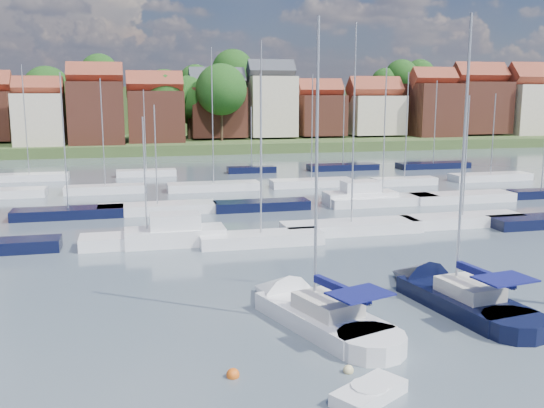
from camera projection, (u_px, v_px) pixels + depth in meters
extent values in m
plane|color=#485763|center=(211.00, 196.00, 63.46)|extent=(260.00, 260.00, 0.00)
cube|color=white|center=(321.00, 321.00, 27.99)|extent=(5.00, 7.60, 1.20)
cone|color=white|center=(271.00, 294.00, 31.66)|extent=(3.86, 4.17, 2.93)
cylinder|color=white|center=(371.00, 347.00, 25.04)|extent=(3.71, 3.71, 1.20)
cube|color=beige|center=(327.00, 304.00, 27.41)|extent=(2.87, 3.43, 0.70)
cylinder|color=#B2B2B7|center=(317.00, 167.00, 27.11)|extent=(0.14, 0.14, 13.03)
cylinder|color=#B2B2B7|center=(341.00, 292.00, 26.43)|extent=(1.32, 3.74, 0.10)
cube|color=#101353|center=(341.00, 289.00, 26.41)|extent=(1.45, 3.62, 0.35)
cube|color=#101353|center=(360.00, 294.00, 25.32)|extent=(2.92, 2.45, 0.08)
cube|color=black|center=(462.00, 304.00, 30.23)|extent=(4.03, 7.48, 1.20)
cone|color=black|center=(409.00, 279.00, 34.26)|extent=(3.46, 3.87, 2.96)
cylinder|color=black|center=(515.00, 329.00, 27.00)|extent=(3.38, 3.38, 1.20)
cube|color=beige|center=(469.00, 289.00, 29.61)|extent=(2.51, 3.25, 0.70)
cylinder|color=#B2B2B7|center=(463.00, 157.00, 29.36)|extent=(0.14, 0.14, 13.45)
cylinder|color=#B2B2B7|center=(485.00, 277.00, 28.56)|extent=(0.72, 3.91, 0.10)
cube|color=#101353|center=(485.00, 274.00, 28.53)|extent=(0.88, 3.75, 0.35)
cube|color=#101353|center=(505.00, 279.00, 27.34)|extent=(2.76, 2.15, 0.08)
cube|color=white|center=(369.00, 394.00, 21.27)|extent=(3.14, 2.61, 0.56)
cylinder|color=white|center=(369.00, 390.00, 21.24)|extent=(1.33, 1.33, 0.36)
sphere|color=#D85914|center=(233.00, 377.00, 22.97)|extent=(0.50, 0.50, 0.50)
sphere|color=beige|center=(348.00, 373.00, 23.34)|extent=(0.41, 0.41, 0.41)
sphere|color=beige|center=(373.00, 295.00, 32.25)|extent=(0.47, 0.47, 0.47)
sphere|color=beige|center=(535.00, 338.00, 26.67)|extent=(0.47, 0.47, 0.47)
cube|color=white|center=(147.00, 241.00, 42.79)|extent=(9.22, 2.58, 1.00)
cylinder|color=#B2B2B7|center=(145.00, 176.00, 41.96)|extent=(0.12, 0.12, 8.18)
cube|color=white|center=(261.00, 240.00, 43.08)|extent=(8.78, 2.46, 1.00)
cylinder|color=#B2B2B7|center=(261.00, 155.00, 41.99)|extent=(0.12, 0.12, 11.06)
cube|color=white|center=(351.00, 228.00, 46.79)|extent=(10.79, 3.02, 1.00)
cylinder|color=#B2B2B7|center=(354.00, 125.00, 45.36)|extent=(0.12, 0.12, 14.87)
cube|color=white|center=(462.00, 221.00, 49.36)|extent=(10.13, 2.84, 1.00)
cylinder|color=#B2B2B7|center=(466.00, 156.00, 48.41)|extent=(0.12, 0.12, 9.59)
cube|color=white|center=(175.00, 238.00, 43.02)|extent=(7.00, 2.60, 1.40)
cube|color=white|center=(175.00, 223.00, 42.82)|extent=(3.50, 2.20, 1.30)
cube|color=black|center=(68.00, 214.00, 52.29)|extent=(9.30, 2.60, 1.00)
cylinder|color=#B2B2B7|center=(64.00, 141.00, 51.17)|extent=(0.12, 0.12, 11.48)
cube|color=white|center=(158.00, 209.00, 54.39)|extent=(10.40, 2.91, 1.00)
cylinder|color=#B2B2B7|center=(156.00, 155.00, 53.51)|extent=(0.12, 0.12, 8.77)
cube|color=black|center=(262.00, 206.00, 55.85)|extent=(8.80, 2.46, 1.00)
cylinder|color=#B2B2B7|center=(261.00, 122.00, 54.47)|extent=(0.12, 0.12, 14.33)
cube|color=white|center=(382.00, 201.00, 58.47)|extent=(10.73, 3.00, 1.00)
cylinder|color=#B2B2B7|center=(384.00, 133.00, 57.28)|extent=(0.12, 0.12, 12.14)
cube|color=white|center=(462.00, 198.00, 60.21)|extent=(10.48, 2.93, 1.00)
cylinder|color=#B2B2B7|center=(465.00, 141.00, 59.19)|extent=(0.12, 0.12, 10.28)
cube|color=black|center=(541.00, 194.00, 62.40)|extent=(6.84, 1.91, 1.00)
cube|color=white|center=(360.00, 199.00, 58.80)|extent=(7.00, 2.60, 1.40)
cube|color=white|center=(360.00, 188.00, 58.60)|extent=(3.50, 2.20, 1.30)
cube|color=white|center=(106.00, 190.00, 65.23)|extent=(8.49, 2.38, 1.00)
cylinder|color=#B2B2B7|center=(103.00, 133.00, 64.12)|extent=(0.12, 0.12, 11.31)
cube|color=white|center=(214.00, 187.00, 67.19)|extent=(10.16, 2.85, 1.00)
cylinder|color=#B2B2B7|center=(212.00, 116.00, 65.78)|extent=(0.12, 0.12, 14.59)
cube|color=white|center=(311.00, 183.00, 69.91)|extent=(9.53, 2.67, 1.00)
cylinder|color=#B2B2B7|center=(312.00, 127.00, 68.75)|extent=(0.12, 0.12, 11.91)
cube|color=white|center=(404.00, 182.00, 71.09)|extent=(7.62, 2.13, 1.00)
cylinder|color=#B2B2B7|center=(407.00, 126.00, 69.91)|extent=(0.12, 0.12, 12.13)
cube|color=white|center=(490.00, 177.00, 74.89)|extent=(10.17, 2.85, 1.00)
cylinder|color=#B2B2B7|center=(493.00, 134.00, 73.93)|extent=(0.12, 0.12, 9.73)
cube|color=white|center=(29.00, 178.00, 74.59)|extent=(9.24, 2.59, 1.00)
cylinder|color=#B2B2B7|center=(25.00, 120.00, 73.32)|extent=(0.12, 0.12, 13.17)
cube|color=white|center=(146.00, 173.00, 78.55)|extent=(7.57, 2.12, 1.00)
cylinder|color=#B2B2B7|center=(145.00, 130.00, 77.54)|extent=(0.12, 0.12, 10.24)
cube|color=black|center=(252.00, 170.00, 81.91)|extent=(6.58, 1.84, 1.00)
cylinder|color=#B2B2B7|center=(251.00, 137.00, 81.10)|extent=(0.12, 0.12, 8.01)
cube|color=black|center=(343.00, 168.00, 84.84)|extent=(9.92, 2.78, 1.00)
cylinder|color=#B2B2B7|center=(344.00, 125.00, 83.76)|extent=(0.12, 0.12, 10.92)
cube|color=black|center=(433.00, 166.00, 86.90)|extent=(10.55, 2.95, 1.00)
cylinder|color=#B2B2B7|center=(435.00, 122.00, 85.78)|extent=(0.12, 0.12, 11.51)
cube|color=#3A4D26|center=(165.00, 139.00, 137.06)|extent=(200.00, 70.00, 3.00)
cube|color=#3A4D26|center=(158.00, 115.00, 160.13)|extent=(200.00, 60.00, 14.00)
cube|color=beige|center=(40.00, 120.00, 104.03)|extent=(8.09, 8.80, 8.96)
cube|color=brown|center=(38.00, 88.00, 103.04)|extent=(8.25, 4.00, 4.00)
cube|color=brown|center=(97.00, 113.00, 106.89)|extent=(9.36, 10.17, 10.97)
cube|color=brown|center=(95.00, 75.00, 105.70)|extent=(9.54, 4.63, 4.63)
cube|color=brown|center=(156.00, 117.00, 111.03)|extent=(9.90, 8.56, 9.42)
cube|color=brown|center=(155.00, 84.00, 109.96)|extent=(10.10, 4.90, 4.90)
cube|color=brown|center=(217.00, 112.00, 118.48)|extent=(10.59, 8.93, 9.49)
cube|color=#383A42|center=(217.00, 81.00, 117.39)|extent=(10.80, 5.24, 5.24)
cube|color=beige|center=(271.00, 106.00, 119.90)|extent=(9.01, 8.61, 11.65)
cube|color=#383A42|center=(271.00, 71.00, 118.65)|extent=(9.19, 4.46, 4.46)
cube|color=brown|center=(319.00, 115.00, 123.77)|extent=(9.10, 9.34, 8.00)
cube|color=brown|center=(320.00, 90.00, 122.85)|extent=(9.28, 4.50, 4.50)
cube|color=beige|center=(374.00, 115.00, 126.09)|extent=(10.86, 9.59, 7.88)
cube|color=brown|center=(375.00, 89.00, 125.14)|extent=(11.07, 5.37, 5.37)
cube|color=brown|center=(432.00, 110.00, 126.07)|extent=(9.18, 9.96, 10.97)
cube|color=brown|center=(433.00, 78.00, 124.88)|extent=(9.36, 4.54, 4.54)
cube|color=brown|center=(478.00, 108.00, 129.83)|extent=(11.39, 9.67, 10.76)
cube|color=brown|center=(480.00, 75.00, 128.61)|extent=(11.62, 5.64, 5.64)
cube|color=beige|center=(535.00, 110.00, 131.09)|extent=(12.95, 8.52, 10.80)
cube|color=brown|center=(538.00, 77.00, 129.83)|extent=(13.21, 6.41, 6.41)
cylinder|color=#382619|center=(400.00, 102.00, 147.16)|extent=(0.50, 0.50, 4.47)
sphere|color=#22551A|center=(401.00, 76.00, 146.06)|extent=(8.18, 8.18, 8.18)
cylinder|color=#382619|center=(189.00, 129.00, 117.06)|extent=(0.50, 0.50, 4.46)
sphere|color=#22551A|center=(188.00, 97.00, 115.97)|extent=(8.15, 8.15, 8.15)
cylinder|color=#382619|center=(233.00, 102.00, 135.88)|extent=(0.50, 0.50, 5.15)
sphere|color=#22551A|center=(233.00, 71.00, 134.62)|extent=(9.41, 9.41, 9.41)
cylinder|color=#382619|center=(101.00, 102.00, 131.79)|extent=(0.50, 0.50, 4.56)
sphere|color=#22551A|center=(99.00, 73.00, 130.67)|extent=(8.34, 8.34, 8.34)
cylinder|color=#382619|center=(49.00, 126.00, 119.80)|extent=(0.50, 0.50, 5.15)
sphere|color=#22551A|center=(47.00, 90.00, 118.54)|extent=(9.42, 9.42, 9.42)
cylinder|color=#382619|center=(234.00, 127.00, 127.88)|extent=(0.50, 0.50, 3.77)
sphere|color=#22551A|center=(234.00, 103.00, 126.95)|extent=(6.89, 6.89, 6.89)
cylinder|color=#382619|center=(222.00, 128.00, 113.50)|extent=(0.50, 0.50, 5.21)
sphere|color=#22551A|center=(221.00, 90.00, 112.22)|extent=(9.53, 9.53, 9.53)
cylinder|color=#382619|center=(448.00, 127.00, 136.03)|extent=(0.50, 0.50, 2.97)
sphere|color=#22551A|center=(448.00, 109.00, 135.30)|extent=(5.44, 5.44, 5.44)
cylinder|color=#382619|center=(166.00, 129.00, 113.89)|extent=(0.50, 0.50, 4.84)
sphere|color=#22551A|center=(165.00, 93.00, 112.70)|extent=(8.85, 8.85, 8.85)
cylinder|color=#382619|center=(384.00, 103.00, 146.48)|extent=(0.50, 0.50, 3.72)
sphere|color=#22551A|center=(385.00, 82.00, 145.57)|extent=(6.80, 6.80, 6.80)
cylinder|color=#382619|center=(432.00, 127.00, 126.96)|extent=(0.50, 0.50, 4.05)
sphere|color=#22551A|center=(433.00, 100.00, 125.97)|extent=(7.40, 7.40, 7.40)
cylinder|color=#382619|center=(196.00, 106.00, 133.71)|extent=(0.50, 0.50, 3.93)
sphere|color=#22551A|center=(196.00, 81.00, 132.74)|extent=(7.19, 7.19, 7.19)
cylinder|color=#382619|center=(317.00, 127.00, 127.40)|extent=(0.50, 0.50, 3.82)
sphere|color=#22551A|center=(317.00, 102.00, 126.47)|extent=(6.99, 6.99, 6.99)
cylinder|color=#382619|center=(75.00, 134.00, 109.68)|extent=(0.50, 0.50, 3.48)
sphere|color=#22551A|center=(74.00, 108.00, 108.82)|extent=(6.37, 6.37, 6.37)
cylinder|color=#382619|center=(427.00, 127.00, 136.15)|extent=(0.50, 0.50, 2.99)
sphere|color=#22551A|center=(428.00, 109.00, 135.42)|extent=(5.46, 5.46, 5.46)
cylinder|color=#382619|center=(188.00, 131.00, 120.18)|extent=(0.50, 0.50, 3.25)
sphere|color=#22551A|center=(188.00, 109.00, 119.39)|extent=(5.94, 5.94, 5.94)
cylinder|color=#382619|center=(154.00, 132.00, 120.30)|extent=(0.50, 0.50, 2.98)
sphere|color=#22551A|center=(153.00, 111.00, 119.57)|extent=(5.46, 5.46, 5.46)
cylinder|color=#382619|center=(418.00, 98.00, 154.77)|extent=(0.50, 0.50, 4.29)
sphere|color=#22551A|center=(419.00, 75.00, 153.72)|extent=(7.84, 7.84, 7.84)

